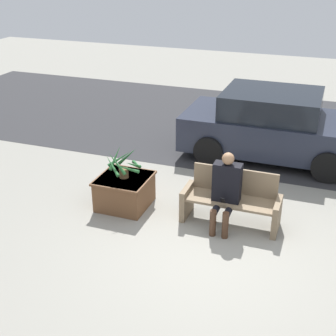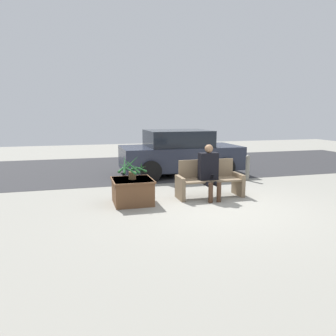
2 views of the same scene
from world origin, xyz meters
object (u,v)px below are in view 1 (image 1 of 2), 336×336
object	(u,v)px
bench	(232,200)
planter_box	(125,190)
parked_car	(273,126)
potted_plant	(124,165)
person_seated	(226,188)

from	to	relation	value
bench	planter_box	xyz separation A→B (m)	(-1.87, -0.11, -0.10)
planter_box	parked_car	size ratio (longest dim) A/B	0.23
bench	potted_plant	distance (m)	1.91
bench	potted_plant	xyz separation A→B (m)	(-1.87, -0.12, 0.39)
planter_box	bench	bearing A→B (deg)	3.44
bench	parked_car	world-z (taller)	parked_car
planter_box	potted_plant	world-z (taller)	potted_plant
planter_box	parked_car	bearing A→B (deg)	56.09
bench	parked_car	distance (m)	2.99
potted_plant	parked_car	distance (m)	3.72
bench	person_seated	distance (m)	0.35
potted_plant	planter_box	bearing A→B (deg)	122.73
bench	parked_car	xyz separation A→B (m)	(0.20, 2.97, 0.31)
bench	potted_plant	bearing A→B (deg)	-176.39
potted_plant	parked_car	size ratio (longest dim) A/B	0.18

